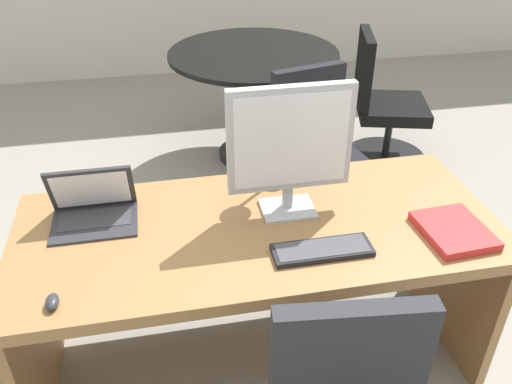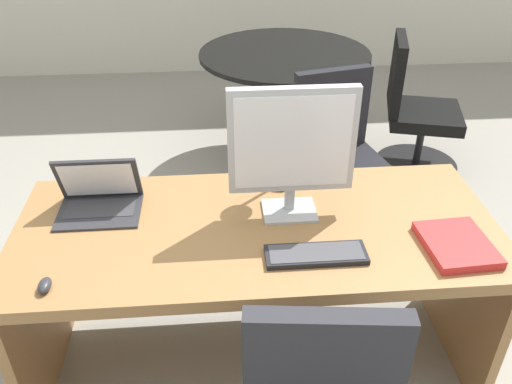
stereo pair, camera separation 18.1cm
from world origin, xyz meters
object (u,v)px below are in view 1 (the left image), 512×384
object	(u,v)px
monitor	(290,144)
meeting_chair_near	(382,113)
meeting_table	(254,79)
desk	(256,257)
laptop	(93,203)
book	(454,231)
desk_lamp	(275,120)
keyboard	(322,250)
meeting_chair_far	(318,167)
mouse	(52,302)

from	to	relation	value
monitor	meeting_chair_near	xyz separation A→B (m)	(1.06, 1.53, -0.65)
monitor	meeting_table	size ratio (longest dim) A/B	0.44
monitor	meeting_chair_near	distance (m)	1.97
meeting_chair_near	desk	bearing A→B (deg)	-127.51
desk	meeting_chair_near	xyz separation A→B (m)	(1.19, 1.55, -0.18)
laptop	book	bearing A→B (deg)	-15.76
monitor	desk_lamp	size ratio (longest dim) A/B	1.24
laptop	keyboard	bearing A→B (deg)	-25.23
keyboard	desk	bearing A→B (deg)	127.41
meeting_chair_near	meeting_table	bearing A→B (deg)	165.02
desk_lamp	book	world-z (taller)	desk_lamp
keyboard	meeting_chair_far	world-z (taller)	meeting_chair_far
laptop	meeting_chair_far	bearing A→B (deg)	35.21
monitor	book	world-z (taller)	monitor
monitor	mouse	size ratio (longest dim) A/B	7.04
meeting_chair_near	mouse	bearing A→B (deg)	-135.02
laptop	mouse	bearing A→B (deg)	-102.64
desk	meeting_chair_near	world-z (taller)	meeting_chair_near
laptop	desk_lamp	xyz separation A→B (m)	(0.70, 0.08, 0.23)
meeting_table	meeting_chair_near	xyz separation A→B (m)	(0.86, -0.23, -0.22)
laptop	keyboard	world-z (taller)	laptop
meeting_table	monitor	bearing A→B (deg)	-96.72
laptop	meeting_chair_near	world-z (taller)	laptop
laptop	book	distance (m)	1.31
keyboard	meeting_table	size ratio (longest dim) A/B	0.30
meeting_table	meeting_chair_far	bearing A→B (deg)	-76.47
monitor	desk_lamp	distance (m)	0.18
monitor	laptop	world-z (taller)	monitor
desk	meeting_chair_near	size ratio (longest dim) A/B	1.95
desk_lamp	meeting_chair_near	world-z (taller)	desk_lamp
meeting_table	meeting_chair_near	size ratio (longest dim) A/B	1.24
mouse	desk_lamp	xyz separation A→B (m)	(0.80, 0.53, 0.28)
monitor	book	xyz separation A→B (m)	(0.54, -0.26, -0.27)
laptop	meeting_table	world-z (taller)	laptop
laptop	keyboard	size ratio (longest dim) A/B	0.89
keyboard	meeting_chair_near	world-z (taller)	meeting_chair_near
meeting_chair_near	desk_lamp	bearing A→B (deg)	-128.69
desk	desk_lamp	world-z (taller)	desk_lamp
laptop	meeting_chair_far	xyz separation A→B (m)	(1.13, 0.80, -0.43)
desk	mouse	xyz separation A→B (m)	(-0.69, -0.32, 0.20)
desk	meeting_chair_far	xyz separation A→B (m)	(0.54, 0.92, -0.18)
desk	keyboard	bearing A→B (deg)	-52.59
mouse	desk_lamp	size ratio (longest dim) A/B	0.18
mouse	meeting_chair_near	xyz separation A→B (m)	(1.88, 1.88, -0.38)
book	meeting_chair_far	size ratio (longest dim) A/B	0.30
monitor	mouse	world-z (taller)	monitor
mouse	meeting_chair_far	size ratio (longest dim) A/B	0.08
meeting_chair_far	mouse	bearing A→B (deg)	-134.67
monitor	meeting_chair_far	bearing A→B (deg)	65.08
mouse	meeting_chair_near	size ratio (longest dim) A/B	0.08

